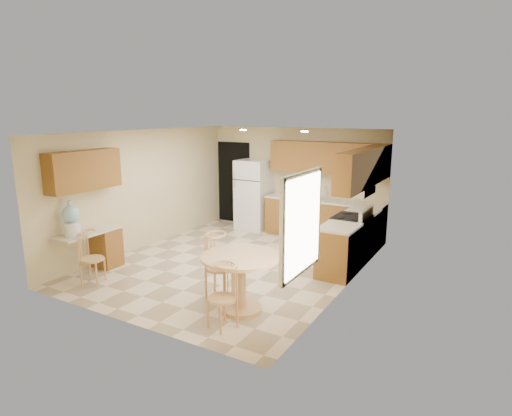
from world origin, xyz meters
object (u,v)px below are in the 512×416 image
Objects in this scene: dining_table at (241,275)px; chair_table_b at (218,292)px; stove at (351,239)px; chair_desk at (87,254)px; refrigerator at (254,195)px; water_crock at (72,220)px; chair_table_a at (216,261)px.

chair_table_b is (0.05, -0.63, -0.02)m from dining_table.
chair_desk is (-3.47, -3.27, 0.07)m from stove.
chair_table_b is (-0.68, -3.46, 0.07)m from stove.
refrigerator is 3.15m from stove.
dining_table is at bearing 6.26° from water_crock.
chair_table_b is 3.30m from water_crock.
water_crock is at bearing -103.42° from refrigerator.
refrigerator is at bearing 151.04° from chair_desk.
stove is 1.76× the size of water_crock.
dining_table is at bearing -104.38° from stove.
refrigerator is 4.53m from water_crock.
chair_table_a is 1.14× the size of chair_desk.
stove is 1.08× the size of chair_table_a.
water_crock is (-3.92, -3.18, 0.58)m from stove.
stove is at bearing 111.95° from chair_desk.
chair_table_b is at bearing -85.49° from dining_table.
chair_table_a is 1.14× the size of chair_table_b.
chair_table_a is 2.28m from chair_desk.
chair_table_b is (0.60, -0.79, -0.08)m from chair_table_a.
chair_desk is (-0.60, -4.49, -0.32)m from refrigerator.
stove is at bearing 39.03° from water_crock.
chair_table_b reaches higher than dining_table.
dining_table is (-0.73, -2.83, 0.09)m from stove.
water_crock is at bearing -89.52° from chair_table_a.
refrigerator is at bearing 117.95° from dining_table.
refrigerator reaches higher than chair_table_b.
stove is (2.88, -1.22, -0.39)m from refrigerator.
chair_table_a reaches higher than dining_table.
water_crock reaches higher than dining_table.
chair_table_b is 1.43× the size of water_crock.
stove is at bearing -82.65° from chair_table_b.
water_crock is at bearing -140.97° from stove.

